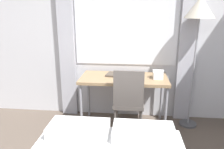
{
  "coord_description": "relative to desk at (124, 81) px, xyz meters",
  "views": [
    {
      "loc": [
        0.43,
        -0.3,
        1.64
      ],
      "look_at": [
        0.17,
        2.23,
        0.9
      ],
      "focal_mm": 35.0,
      "sensor_mm": 36.0,
      "label": 1
    }
  ],
  "objects": [
    {
      "name": "standing_lamp",
      "position": [
        0.96,
        0.1,
        0.92
      ],
      "size": [
        0.39,
        0.39,
        1.82
      ],
      "color": "#4C4C51",
      "rests_on": "ground_plane"
    },
    {
      "name": "telephone",
      "position": [
        0.47,
        -0.01,
        0.11
      ],
      "size": [
        0.15,
        0.16,
        0.12
      ],
      "color": "white",
      "rests_on": "desk"
    },
    {
      "name": "book",
      "position": [
        -0.1,
        0.07,
        0.08
      ],
      "size": [
        0.33,
        0.27,
        0.02
      ],
      "rotation": [
        0.0,
        0.0,
        -0.17
      ],
      "color": "#4C4238",
      "rests_on": "desk"
    },
    {
      "name": "wall_back_with_window",
      "position": [
        -0.26,
        0.37,
        0.67
      ],
      "size": [
        5.5,
        0.13,
        2.7
      ],
      "color": "silver",
      "rests_on": "ground_plane"
    },
    {
      "name": "desk",
      "position": [
        0.0,
        0.0,
        0.0
      ],
      "size": [
        1.22,
        0.59,
        0.75
      ],
      "color": "#937551",
      "rests_on": "ground_plane"
    },
    {
      "name": "desk_chair",
      "position": [
        0.08,
        -0.26,
        -0.16
      ],
      "size": [
        0.4,
        0.4,
        0.94
      ],
      "rotation": [
        0.0,
        0.0,
        0.0
      ],
      "color": "#59514C",
      "rests_on": "ground_plane"
    }
  ]
}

